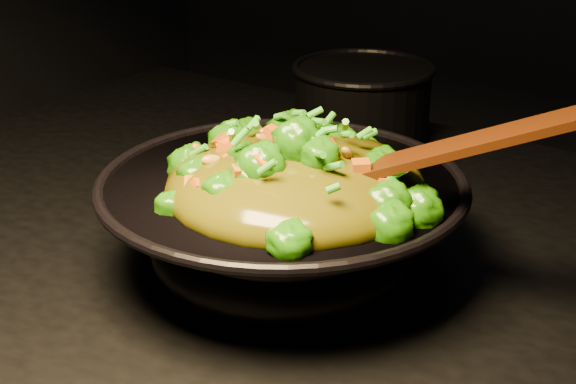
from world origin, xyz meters
The scene contains 4 objects.
wok centered at (0.08, -0.08, 0.95)m, with size 0.36×0.36×0.10m, color black, non-canonical shape.
stir_fry centered at (0.10, -0.09, 1.05)m, with size 0.26×0.26×0.09m, color #226707, non-canonical shape.
spatula centered at (0.21, -0.06, 1.05)m, with size 0.30×0.04×0.01m, color #3B0E04.
back_pot centered at (-0.06, 0.32, 0.96)m, with size 0.20×0.20×0.11m, color black.
Camera 1 is at (0.52, -0.67, 1.31)m, focal length 50.00 mm.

